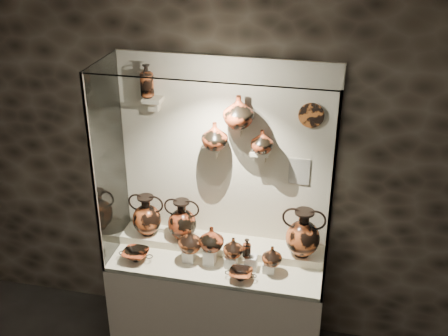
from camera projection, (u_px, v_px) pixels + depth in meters
The scene contains 37 objects.
ceiling at pixel (23, 3), 1.49m from camera, with size 5.00×5.00×0.00m, color white.
wall_back at pixel (226, 156), 4.39m from camera, with size 5.00×0.02×3.20m, color black.
plinth at pixel (218, 303), 4.65m from camera, with size 1.70×0.60×0.80m, color beige.
front_tier at pixel (217, 262), 4.46m from camera, with size 1.68×0.58×0.03m, color beige.
rear_tier at pixel (222, 246), 4.60m from camera, with size 1.70×0.25×0.10m, color beige.
back_panel at pixel (226, 156), 4.39m from camera, with size 1.70×0.03×1.60m, color beige.
glass_front at pixel (207, 193), 3.85m from camera, with size 1.70×0.01×1.60m, color white.
glass_left at pixel (109, 163), 4.28m from camera, with size 0.01×0.60×1.60m, color white.
glass_right at pixel (334, 186), 3.94m from camera, with size 0.01×0.60×1.60m, color white.
glass_top at pixel (216, 68), 3.76m from camera, with size 1.70×0.60×0.01m, color white.
frame_post_left at pixel (94, 180), 4.02m from camera, with size 0.02×0.02×1.60m, color gray.
frame_post_right at pixel (330, 207), 3.69m from camera, with size 0.02×0.02×1.60m, color gray.
pedestal_a at pixel (189, 255), 4.43m from camera, with size 0.09×0.09×0.10m, color silver.
pedestal_b at pixel (210, 256), 4.39m from camera, with size 0.09×0.09×0.13m, color silver.
pedestal_c at pixel (231, 261), 4.37m from camera, with size 0.09×0.09×0.09m, color silver.
pedestal_d at pixel (251, 262), 4.33m from camera, with size 0.09×0.09×0.12m, color silver.
pedestal_e at pixel (269, 267), 4.31m from camera, with size 0.09×0.09×0.08m, color silver.
bracket_ul at pixel (153, 100), 4.23m from camera, with size 0.14×0.12×0.04m, color beige.
bracket_ca at pixel (211, 147), 4.30m from camera, with size 0.14×0.12×0.04m, color beige.
bracket_cb at pixel (237, 125), 4.17m from camera, with size 0.10×0.12×0.04m, color beige.
bracket_cc at pixel (260, 152), 4.22m from camera, with size 0.14×0.12×0.04m, color beige.
amphora_left at pixel (147, 215), 4.60m from camera, with size 0.28×0.28×0.36m, color #AF4C21, non-canonical shape.
amphora_mid at pixel (182, 219), 4.54m from camera, with size 0.28×0.28×0.35m, color #9B391B, non-canonical shape.
amphora_right at pixel (303, 233), 4.32m from camera, with size 0.32×0.32×0.40m, color #AF4C21, non-canonical shape.
jug_a at pixel (190, 240), 4.36m from camera, with size 0.19×0.19×0.20m, color #AF4C21.
jug_b at pixel (212, 238), 4.32m from camera, with size 0.19×0.19×0.20m, color #9B391B.
jug_c at pixel (233, 247), 4.32m from camera, with size 0.16×0.16×0.16m, color #AF4C21.
jug_e at pixel (272, 256), 4.24m from camera, with size 0.15×0.15×0.16m, color #AF4C21.
lekythos_small at pixel (247, 247), 4.25m from camera, with size 0.08×0.08×0.18m, color #9B391B, non-canonical shape.
kylix_left at pixel (136, 254), 4.43m from camera, with size 0.27×0.23×0.11m, color #9B391B, non-canonical shape.
kylix_right at pixel (241, 274), 4.22m from camera, with size 0.23×0.20×0.09m, color #AF4C21, non-canonical shape.
lekythos_tall at pixel (147, 79), 4.16m from camera, with size 0.11×0.11×0.28m, color #AF4C21, non-canonical shape.
ovoid_vase_a at pixel (215, 136), 4.19m from camera, with size 0.20×0.20×0.21m, color #9B391B.
ovoid_vase_b at pixel (239, 111), 4.05m from camera, with size 0.23×0.23×0.24m, color #9B391B.
ovoid_vase_c at pixel (262, 141), 4.14m from camera, with size 0.17×0.17×0.18m, color #9B391B.
wall_plate at pixel (311, 115), 4.05m from camera, with size 0.19×0.19×0.02m, color #B75B24.
info_placard at pixel (299, 171), 4.28m from camera, with size 0.16×0.01×0.21m, color beige.
Camera 1 is at (0.86, -1.38, 3.47)m, focal length 45.00 mm.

